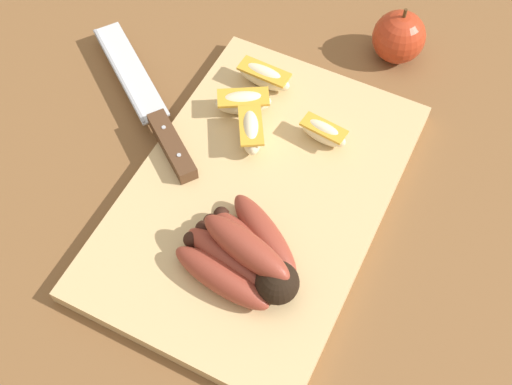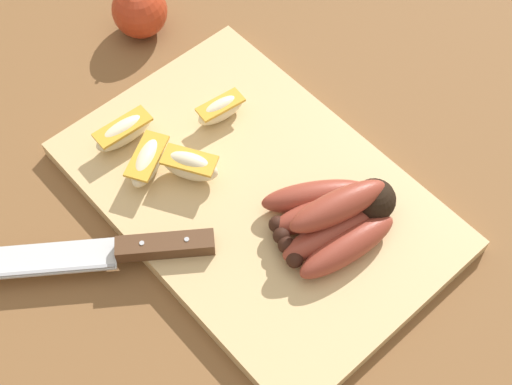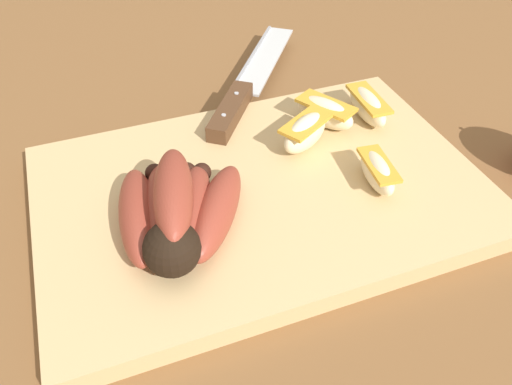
{
  "view_description": "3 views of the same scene",
  "coord_description": "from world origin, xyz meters",
  "views": [
    {
      "loc": [
        0.35,
        0.15,
        0.64
      ],
      "look_at": [
        0.01,
        -0.01,
        0.04
      ],
      "focal_mm": 44.94,
      "sensor_mm": 36.0,
      "label": 1
    },
    {
      "loc": [
        0.31,
        -0.3,
        0.68
      ],
      "look_at": [
        0.01,
        -0.03,
        0.05
      ],
      "focal_mm": 50.86,
      "sensor_mm": 36.0,
      "label": 2
    },
    {
      "loc": [
        0.13,
        0.32,
        0.34
      ],
      "look_at": [
        0.01,
        0.01,
        0.03
      ],
      "focal_mm": 36.13,
      "sensor_mm": 36.0,
      "label": 3
    }
  ],
  "objects": [
    {
      "name": "ground_plane",
      "position": [
        0.0,
        0.0,
        0.0
      ],
      "size": [
        6.0,
        6.0,
        0.0
      ],
      "primitive_type": "plane",
      "color": "brown"
    },
    {
      "name": "apple_wedge_extra",
      "position": [
        -0.15,
        -0.08,
        0.04
      ],
      "size": [
        0.03,
        0.07,
        0.03
      ],
      "color": "beige",
      "rests_on": "cutting_board"
    },
    {
      "name": "whole_apple",
      "position": [
        -0.29,
        0.05,
        0.03
      ],
      "size": [
        0.07,
        0.07,
        0.08
      ],
      "color": "#AD3319",
      "rests_on": "ground_plane"
    },
    {
      "name": "chefs_knife",
      "position": [
        -0.04,
        -0.17,
        0.03
      ],
      "size": [
        0.19,
        0.24,
        0.02
      ],
      "color": "silver",
      "rests_on": "cutting_board"
    },
    {
      "name": "apple_wedge_near",
      "position": [
        -0.06,
        -0.06,
        0.04
      ],
      "size": [
        0.07,
        0.05,
        0.04
      ],
      "color": "beige",
      "rests_on": "cutting_board"
    },
    {
      "name": "apple_wedge_middle",
      "position": [
        -0.1,
        -0.09,
        0.04
      ],
      "size": [
        0.06,
        0.07,
        0.03
      ],
      "color": "beige",
      "rests_on": "cutting_board"
    },
    {
      "name": "apple_wedge_far",
      "position": [
        -0.1,
        0.02,
        0.04
      ],
      "size": [
        0.03,
        0.06,
        0.03
      ],
      "color": "beige",
      "rests_on": "cutting_board"
    },
    {
      "name": "cutting_board",
      "position": [
        -0.0,
        -0.02,
        0.01
      ],
      "size": [
        0.41,
        0.28,
        0.02
      ],
      "primitive_type": "cube",
      "color": "tan",
      "rests_on": "ground_plane"
    },
    {
      "name": "banana_bunch",
      "position": [
        0.09,
        0.01,
        0.04
      ],
      "size": [
        0.13,
        0.14,
        0.06
      ],
      "color": "black",
      "rests_on": "cutting_board"
    }
  ]
}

